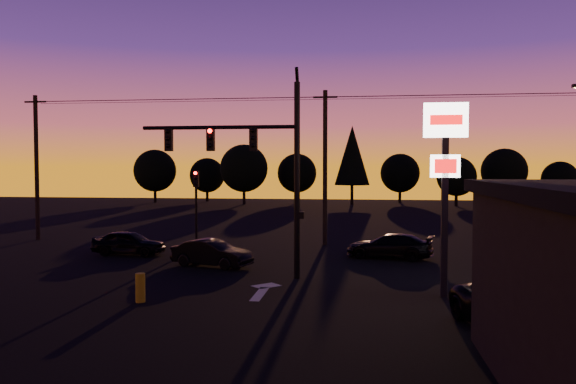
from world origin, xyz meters
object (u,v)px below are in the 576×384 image
object	(u,v)px
traffic_signal_mast	(258,158)
car_right	(390,246)
pylon_sign	(445,157)
bollard	(140,288)
suv_parked	(524,311)
secondary_signal	(196,198)
car_mid	(212,253)
car_left	(129,243)

from	to	relation	value
traffic_signal_mast	car_right	world-z (taller)	traffic_signal_mast
pylon_sign	bollard	xyz separation A→B (m)	(-10.30, -2.18, -4.42)
pylon_sign	traffic_signal_mast	bearing A→B (deg)	160.64
car_right	traffic_signal_mast	bearing A→B (deg)	-32.31
suv_parked	car_right	bearing A→B (deg)	86.58
bollard	car_right	bearing A→B (deg)	49.41
secondary_signal	car_right	bearing A→B (deg)	-10.12
car_mid	pylon_sign	bearing A→B (deg)	-98.32
secondary_signal	traffic_signal_mast	bearing A→B (deg)	-56.81
bollard	car_mid	world-z (taller)	car_mid
secondary_signal	car_right	world-z (taller)	secondary_signal
pylon_sign	car_mid	bearing A→B (deg)	153.96
car_left	car_right	distance (m)	13.39
traffic_signal_mast	car_mid	bearing A→B (deg)	139.16
secondary_signal	car_left	world-z (taller)	secondary_signal
bollard	suv_parked	bearing A→B (deg)	-11.06
car_left	bollard	bearing A→B (deg)	-150.94
traffic_signal_mast	bollard	size ratio (longest dim) A/B	8.75
traffic_signal_mast	secondary_signal	size ratio (longest dim) A/B	1.97
traffic_signal_mast	bollard	xyz separation A→B (m)	(-3.20, -4.67, -4.45)
traffic_signal_mast	car_right	size ratio (longest dim) A/B	2.00
car_mid	bollard	bearing A→B (deg)	-167.30
traffic_signal_mast	bollard	world-z (taller)	traffic_signal_mast
traffic_signal_mast	pylon_sign	bearing A→B (deg)	-19.36
bollard	suv_parked	distance (m)	12.00
traffic_signal_mast	car_left	size ratio (longest dim) A/B	2.29
car_left	suv_parked	bearing A→B (deg)	-122.43
car_left	car_right	bearing A→B (deg)	-83.50
traffic_signal_mast	secondary_signal	xyz separation A→B (m)	(-4.90, 7.49, -2.07)
pylon_sign	bollard	world-z (taller)	pylon_sign
pylon_sign	car_right	world-z (taller)	pylon_sign
pylon_sign	car_left	world-z (taller)	pylon_sign
pylon_sign	car_left	xyz separation A→B (m)	(-14.86, 7.47, -4.28)
secondary_signal	suv_parked	distance (m)	19.89
pylon_sign	car_right	distance (m)	9.30
pylon_sign	car_mid	distance (m)	11.61
pylon_sign	car_mid	xyz separation A→B (m)	(-9.69, 4.73, -4.30)
traffic_signal_mast	secondary_signal	bearing A→B (deg)	123.19
car_mid	car_left	bearing A→B (deg)	79.85
car_left	car_mid	distance (m)	5.85
bollard	suv_parked	xyz separation A→B (m)	(11.77, -2.30, 0.20)
bollard	car_left	world-z (taller)	car_left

